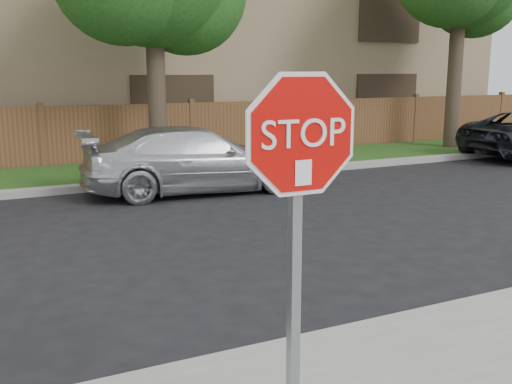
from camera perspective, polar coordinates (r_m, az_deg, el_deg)
ground at (r=5.44m, az=-4.12°, el=-16.02°), size 90.00×90.00×0.00m
far_curb at (r=12.98m, az=-17.77°, el=0.22°), size 70.00×0.30×0.15m
grass_strip at (r=14.60m, az=-18.74°, el=1.31°), size 70.00×3.00×0.12m
fence at (r=16.07m, az=-19.68°, el=4.82°), size 70.00×0.12×1.60m
apartment_building at (r=21.57m, az=-21.99°, el=13.50°), size 35.20×9.20×7.20m
stop_sign at (r=3.54m, az=4.14°, el=0.35°), size 1.01×0.13×2.55m
sedan_right at (r=12.49m, az=-5.74°, el=3.10°), size 4.84×2.32×1.36m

